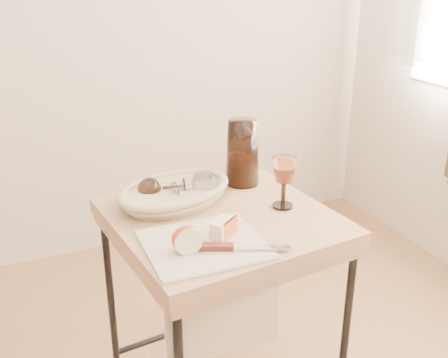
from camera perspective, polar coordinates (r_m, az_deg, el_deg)
name	(u,v)px	position (r m, az deg, el deg)	size (l,w,h in m)	color
side_table	(221,323)	(1.79, -0.27, -14.98)	(0.61, 0.61, 0.78)	brown
tea_towel	(204,244)	(1.42, -2.17, -6.90)	(0.30, 0.27, 0.01)	#F9E8C7
bread_basket	(175,195)	(1.65, -5.20, -1.65)	(0.33, 0.23, 0.05)	tan
goblet_lying_a	(164,188)	(1.65, -6.35, -0.97)	(0.12, 0.07, 0.07)	#351F15
goblet_lying_b	(192,186)	(1.64, -3.40, -0.79)	(0.14, 0.08, 0.08)	white
pitcher	(242,152)	(1.76, 1.96, 2.84)	(0.15, 0.23, 0.26)	black
wine_goblet	(284,183)	(1.61, 6.36, -0.38)	(0.08, 0.08, 0.16)	white
apple_half	(186,238)	(1.37, -4.03, -6.30)	(0.08, 0.04, 0.07)	#C00005
apple_wedge	(222,228)	(1.44, -0.17, -5.25)	(0.07, 0.04, 0.05)	#F2EEBE
table_knife	(240,246)	(1.39, 1.76, -7.13)	(0.24, 0.02, 0.02)	silver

